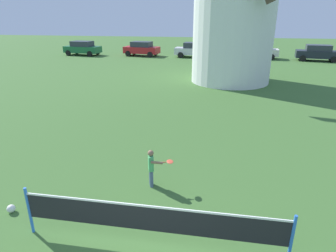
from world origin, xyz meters
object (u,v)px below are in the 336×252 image
object	(u,v)px
stray_ball	(11,209)
parked_car_silver	(195,50)
parked_car_black	(318,53)
parked_car_red	(142,49)
parked_car_cream	(257,51)
tennis_net	(151,219)
player_far	(152,166)
parked_car_green	(82,48)

from	to	relation	value
stray_ball	parked_car_silver	distance (m)	27.59
stray_ball	parked_car_black	distance (m)	30.56
parked_car_red	parked_car_cream	size ratio (longest dim) A/B	0.93
parked_car_black	parked_car_cream	bearing A→B (deg)	171.14
tennis_net	stray_ball	bearing A→B (deg)	171.51
parked_car_silver	parked_car_cream	world-z (taller)	same
parked_car_silver	parked_car_cream	bearing A→B (deg)	2.58
parked_car_red	parked_car_silver	distance (m)	6.06
player_far	stray_ball	xyz separation A→B (m)	(-3.05, -1.68, -0.51)
parked_car_green	parked_car_black	world-z (taller)	same
parked_car_silver	parked_car_black	size ratio (longest dim) A/B	1.04
parked_car_red	parked_car_black	world-z (taller)	same
player_far	parked_car_green	xyz separation A→B (m)	(-13.79, 25.45, 0.20)
player_far	parked_car_green	bearing A→B (deg)	118.45
parked_car_green	parked_car_red	bearing A→B (deg)	4.23
parked_car_red	parked_car_silver	bearing A→B (deg)	-1.40
stray_ball	parked_car_cream	size ratio (longest dim) A/B	0.04
tennis_net	player_far	distance (m)	2.26
parked_car_black	parked_car_green	bearing A→B (deg)	179.44
stray_ball	parked_car_cream	distance (m)	29.14
stray_ball	parked_car_cream	bearing A→B (deg)	72.57
player_far	parked_car_red	bearing A→B (deg)	104.96
player_far	parked_car_black	xyz separation A→B (m)	(11.45, 25.21, 0.20)
tennis_net	stray_ball	world-z (taller)	tennis_net
tennis_net	parked_car_black	xyz separation A→B (m)	(10.98, 27.42, 0.12)
tennis_net	parked_car_green	xyz separation A→B (m)	(-14.26, 27.66, 0.12)
parked_car_green	tennis_net	bearing A→B (deg)	-62.73
tennis_net	parked_car_silver	distance (m)	28.05
stray_ball	parked_car_cream	world-z (taller)	parked_car_cream
player_far	parked_car_cream	bearing A→B (deg)	77.73
stray_ball	parked_car_black	size ratio (longest dim) A/B	0.04
player_far	parked_car_cream	distance (m)	26.72
parked_car_black	parked_car_silver	bearing A→B (deg)	177.19
parked_car_green	parked_car_black	bearing A→B (deg)	-0.56
parked_car_cream	parked_car_black	distance (m)	5.84
player_far	parked_car_cream	xyz separation A→B (m)	(5.68, 26.11, 0.20)
parked_car_green	parked_car_cream	world-z (taller)	same
player_far	stray_ball	bearing A→B (deg)	-151.07
parked_car_red	parked_car_cream	world-z (taller)	same
parked_car_cream	tennis_net	bearing A→B (deg)	-100.43
tennis_net	parked_car_silver	xyz separation A→B (m)	(-1.34, 28.02, 0.12)
tennis_net	player_far	bearing A→B (deg)	101.96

